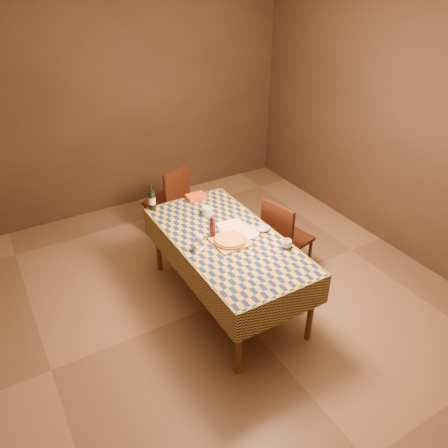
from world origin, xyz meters
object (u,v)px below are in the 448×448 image
at_px(white_plate, 247,233).
at_px(pizza, 230,240).
at_px(chair_right, 283,235).
at_px(bowl, 231,237).
at_px(wine_bottle, 152,200).
at_px(dining_table, 227,245).
at_px(chair_far, 170,198).
at_px(cutting_board, 230,242).

bearing_deg(white_plate, pizza, -165.64).
bearing_deg(chair_right, bowl, -172.18).
height_order(white_plate, chair_right, chair_right).
bearing_deg(white_plate, wine_bottle, 123.77).
distance_m(bowl, chair_right, 0.76).
relative_size(pizza, white_plate, 1.61).
distance_m(dining_table, bowl, 0.11).
height_order(bowl, chair_right, chair_right).
bearing_deg(chair_far, cutting_board, -92.43).
xyz_separation_m(dining_table, chair_right, (0.73, 0.06, -0.17)).
bearing_deg(dining_table, cutting_board, -99.91).
height_order(chair_far, chair_right, same).
relative_size(white_plate, chair_right, 0.26).
relative_size(pizza, chair_right, 0.42).
relative_size(chair_far, chair_right, 1.00).
relative_size(dining_table, chair_far, 1.98).
bearing_deg(chair_far, dining_table, -91.99).
bearing_deg(chair_right, dining_table, -175.05).
xyz_separation_m(dining_table, pizza, (-0.01, -0.08, 0.11)).
height_order(wine_bottle, white_plate, wine_bottle).
height_order(dining_table, chair_far, chair_far).
height_order(bowl, wine_bottle, wine_bottle).
height_order(cutting_board, white_plate, cutting_board).
bearing_deg(wine_bottle, pizza, -68.51).
distance_m(chair_far, chair_right, 1.51).
distance_m(dining_table, white_plate, 0.22).
distance_m(white_plate, chair_far, 1.47).
relative_size(cutting_board, chair_far, 0.33).
height_order(wine_bottle, chair_right, wine_bottle).
height_order(dining_table, chair_right, chair_right).
relative_size(pizza, bowl, 2.61).
distance_m(cutting_board, chair_right, 0.80).
xyz_separation_m(pizza, wine_bottle, (-0.37, 0.95, 0.08)).
height_order(wine_bottle, chair_far, wine_bottle).
bearing_deg(cutting_board, chair_right, 11.00).
xyz_separation_m(cutting_board, wine_bottle, (-0.37, 0.95, 0.10)).
height_order(dining_table, bowl, bowl).
distance_m(wine_bottle, chair_right, 1.42).
height_order(cutting_board, wine_bottle, wine_bottle).
bearing_deg(dining_table, chair_far, 88.01).
relative_size(wine_bottle, chair_right, 0.31).
bearing_deg(pizza, cutting_board, 0.00).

